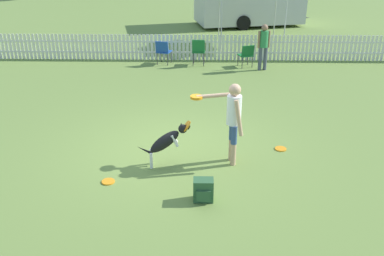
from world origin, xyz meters
TOP-DOWN VIEW (x-y plane):
  - ground_plane at (0.00, 0.00)m, footprint 240.00×240.00m
  - handler_person at (1.23, -0.61)m, footprint 1.02×0.56m
  - leaping_dog at (-0.02, -0.77)m, footprint 1.07×0.35m
  - frisbee_near_handler at (2.34, -0.03)m, footprint 0.24×0.24m
  - frisbee_near_dog at (-1.06, -1.43)m, footprint 0.24×0.24m
  - backpack_on_grass at (0.69, -1.97)m, footprint 0.34×0.27m
  - picket_fence at (0.00, 7.05)m, footprint 18.12×0.04m
  - folding_chair_blue_left at (2.17, 6.13)m, footprint 0.56×0.57m
  - folding_chair_center at (0.55, 6.32)m, footprint 0.45×0.48m
  - folding_chair_green_right at (-0.69, 6.46)m, footprint 0.56×0.58m
  - spectator_standing at (2.69, 5.83)m, footprint 0.41×0.27m

SIDE VIEW (x-z plane):
  - ground_plane at x=0.00m, z-range 0.00..0.00m
  - frisbee_near_handler at x=2.34m, z-range 0.00..0.02m
  - frisbee_near_dog at x=-1.06m, z-range 0.00..0.02m
  - backpack_on_grass at x=0.69m, z-range 0.00..0.40m
  - picket_fence at x=0.00m, z-range 0.00..0.92m
  - folding_chair_blue_left at x=2.17m, z-range 0.08..0.86m
  - folding_chair_green_right at x=-0.69m, z-range 0.08..0.91m
  - leaping_dog at x=-0.02m, z-range 0.07..1.01m
  - folding_chair_center at x=0.55m, z-range 0.10..1.02m
  - spectator_standing at x=2.69m, z-range 0.15..1.67m
  - handler_person at x=1.23m, z-range 0.21..1.85m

